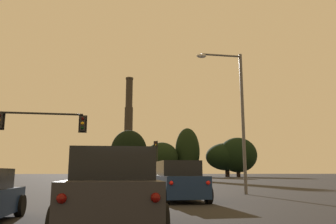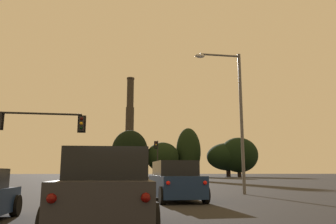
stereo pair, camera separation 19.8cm
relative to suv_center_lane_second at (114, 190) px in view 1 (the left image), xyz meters
The scene contains 11 objects.
suv_center_lane_second is the anchor object (origin of this frame).
suv_right_lane_front 8.24m from the suv_center_lane_second, 67.92° to the left, with size 2.17×4.93×1.86m.
traffic_light_far_right 46.41m from the suv_center_lane_second, 80.85° to the left, with size 0.78×0.50×6.51m.
traffic_light_overhead_left 16.76m from the suv_center_lane_second, 110.73° to the left, with size 6.27×0.50×5.45m.
street_lamp 14.31m from the suv_center_lane_second, 55.62° to the left, with size 3.07×0.36×8.98m.
smokestack 129.20m from the suv_center_lane_second, 86.92° to the left, with size 6.42×6.42×41.31m.
treeline_center_right 91.97m from the suv_center_lane_second, 68.27° to the left, with size 12.66×11.39×9.99m.
treeline_far_left 88.39m from the suv_center_lane_second, 86.69° to the left, with size 10.55×9.49×13.53m.
treeline_far_right 91.26m from the suv_center_lane_second, 66.28° to the left, with size 11.32×10.19×11.44m.
treeline_center_left 93.00m from the suv_center_lane_second, 75.60° to the left, with size 7.53×6.78×14.80m.
treeline_right_mid 89.84m from the suv_center_lane_second, 80.47° to the left, with size 9.79×8.81×10.15m.
Camera 1 is at (0.18, -1.02, 1.32)m, focal length 35.00 mm.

